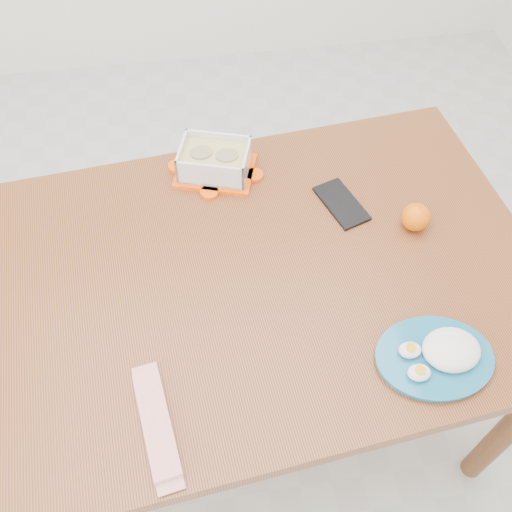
{
  "coord_description": "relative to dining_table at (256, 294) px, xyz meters",
  "views": [
    {
      "loc": [
        -0.01,
        -0.93,
        1.8
      ],
      "look_at": [
        0.1,
        -0.2,
        0.81
      ],
      "focal_mm": 40.0,
      "sensor_mm": 36.0,
      "label": 1
    }
  ],
  "objects": [
    {
      "name": "smartphone",
      "position": [
        0.24,
        0.17,
        0.09
      ],
      "size": [
        0.12,
        0.17,
        0.01
      ],
      "primitive_type": "cube",
      "rotation": [
        0.0,
        0.0,
        0.32
      ],
      "color": "black",
      "rests_on": "dining_table"
    },
    {
      "name": "orange_fruit",
      "position": [
        0.39,
        0.08,
        0.12
      ],
      "size": [
        0.07,
        0.07,
        0.07
      ],
      "primitive_type": "sphere",
      "color": "orange",
      "rests_on": "dining_table"
    },
    {
      "name": "rice_plate",
      "position": [
        0.33,
        -0.27,
        0.11
      ],
      "size": [
        0.25,
        0.25,
        0.06
      ],
      "rotation": [
        0.0,
        0.0,
        -0.05
      ],
      "color": "#186488",
      "rests_on": "dining_table"
    },
    {
      "name": "food_container",
      "position": [
        -0.06,
        0.33,
        0.13
      ],
      "size": [
        0.23,
        0.2,
        0.08
      ],
      "rotation": [
        0.0,
        0.0,
        -0.31
      ],
      "color": "#FF5307",
      "rests_on": "dining_table"
    },
    {
      "name": "candy_bar",
      "position": [
        -0.24,
        -0.32,
        0.1
      ],
      "size": [
        0.08,
        0.22,
        0.02
      ],
      "primitive_type": "cube",
      "rotation": [
        0.0,
        0.0,
        1.73
      ],
      "color": "red",
      "rests_on": "dining_table"
    },
    {
      "name": "ground",
      "position": [
        -0.1,
        0.2,
        -0.66
      ],
      "size": [
        3.5,
        3.5,
        0.0
      ],
      "primitive_type": "plane",
      "color": "#B7B7B2",
      "rests_on": "ground"
    },
    {
      "name": "dining_table",
      "position": [
        0.0,
        0.0,
        0.0
      ],
      "size": [
        1.38,
        0.99,
        0.75
      ],
      "rotation": [
        0.0,
        0.0,
        0.1
      ],
      "color": "brown",
      "rests_on": "ground"
    }
  ]
}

